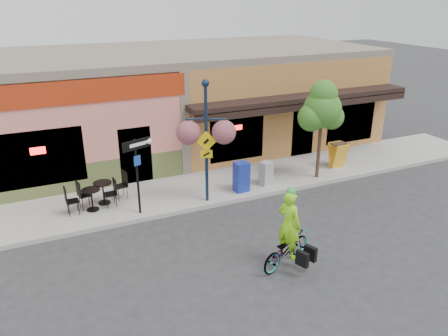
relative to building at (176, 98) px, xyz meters
name	(u,v)px	position (x,y,z in m)	size (l,w,h in m)	color
ground	(248,208)	(0.00, -7.50, -2.25)	(90.00, 90.00, 0.00)	#2D2D30
sidewalk	(224,184)	(0.00, -5.50, -2.17)	(24.00, 3.00, 0.15)	#9E9B93
curb	(241,199)	(0.00, -6.95, -2.17)	(24.00, 0.12, 0.15)	#A8A59E
building	(176,98)	(0.00, 0.00, 0.00)	(18.20, 8.20, 4.50)	#E27D6F
bicycle	(286,249)	(-0.63, -10.89, -1.77)	(0.63, 1.82, 0.96)	maroon
cyclist_rider	(289,233)	(-0.58, -10.89, -1.29)	(0.70, 0.46, 1.92)	#8DE818
lamp_post	(206,143)	(-1.18, -6.65, 0.00)	(1.34, 0.54, 4.20)	#13243D
one_way_sign	(137,177)	(-3.54, -6.62, -0.84)	(0.97, 0.21, 2.53)	black
cafe_set_left	(103,190)	(-4.48, -5.41, -1.60)	(1.67, 0.83, 1.00)	black
cafe_set_right	(91,197)	(-4.92, -5.78, -1.61)	(1.62, 0.81, 0.97)	black
newspaper_box_blue	(241,177)	(0.25, -6.43, -1.55)	(0.49, 0.44, 1.09)	#1A2C9D
newspaper_box_grey	(266,173)	(1.35, -6.28, -1.66)	(0.42, 0.38, 0.89)	#A0A0A0
street_tree	(321,130)	(3.51, -6.50, -0.18)	(1.50, 1.50, 3.85)	#3D7A26
sandwich_board	(341,156)	(4.90, -6.15, -1.58)	(0.63, 0.46, 1.04)	gold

